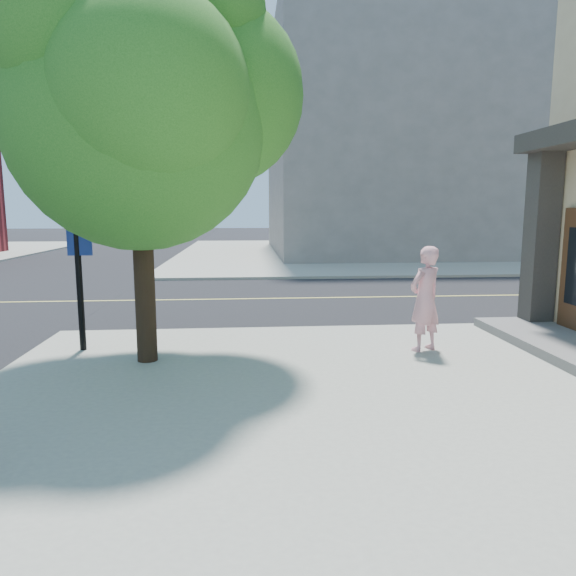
{
  "coord_description": "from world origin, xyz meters",
  "views": [
    {
      "loc": [
        3.13,
        -11.59,
        2.78
      ],
      "look_at": [
        3.92,
        -1.84,
        1.3
      ],
      "focal_mm": 32.31,
      "sensor_mm": 36.0,
      "label": 1
    }
  ],
  "objects": [
    {
      "name": "road_ew",
      "position": [
        0.0,
        4.5,
        0.01
      ],
      "size": [
        140.0,
        9.0,
        0.01
      ],
      "primitive_type": "cube",
      "color": "black",
      "rests_on": "ground"
    },
    {
      "name": "man_on_phone",
      "position": [
        6.49,
        -2.21,
        1.12
      ],
      "size": [
        0.87,
        0.77,
        1.99
      ],
      "primitive_type": "imported",
      "rotation": [
        0.0,
        0.0,
        3.65
      ],
      "color": "pink",
      "rests_on": "sidewalk_se"
    },
    {
      "name": "street_tree",
      "position": [
        1.48,
        -2.46,
        4.74
      ],
      "size": [
        5.39,
        4.9,
        7.16
      ],
      "rotation": [
        0.0,
        0.0,
        0.42
      ],
      "color": "black",
      "rests_on": "sidewalk_se"
    },
    {
      "name": "filler_ne",
      "position": [
        14.0,
        22.0,
        7.12
      ],
      "size": [
        18.0,
        16.0,
        14.0
      ],
      "primitive_type": "cube",
      "color": "slate",
      "rests_on": "sidewalk_ne"
    },
    {
      "name": "sidewalk_ne",
      "position": [
        13.5,
        21.5,
        0.06
      ],
      "size": [
        29.0,
        25.0,
        0.12
      ],
      "primitive_type": "cube",
      "color": "gray",
      "rests_on": "ground"
    },
    {
      "name": "ground",
      "position": [
        0.0,
        0.0,
        0.0
      ],
      "size": [
        140.0,
        140.0,
        0.0
      ],
      "primitive_type": "plane",
      "color": "black",
      "rests_on": "ground"
    }
  ]
}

